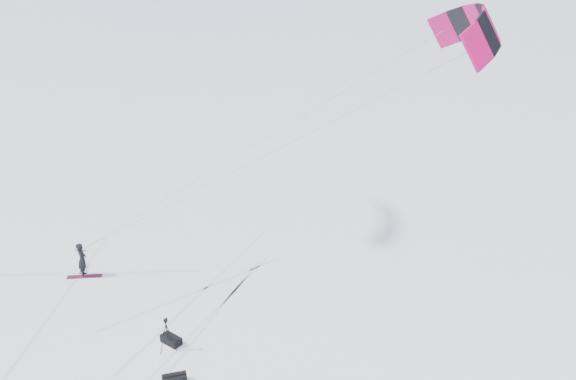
# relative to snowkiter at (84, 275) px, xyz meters

# --- Properties ---
(ground) EXTENTS (1800.00, 1800.00, 0.00)m
(ground) POSITION_rel_snowkiter_xyz_m (3.45, -3.93, 0.00)
(ground) COLOR white
(horizon_hills) EXTENTS (704.00, 704.42, 9.41)m
(horizon_hills) POSITION_rel_snowkiter_xyz_m (3.45, -3.93, 3.99)
(horizon_hills) COLOR black
(horizon_hills) RESTS_ON ground
(snow_tracks) EXTENTS (14.76, 10.25, 0.01)m
(snow_tracks) POSITION_rel_snowkiter_xyz_m (2.80, -4.28, 0.00)
(snow_tracks) COLOR silver
(snow_tracks) RESTS_ON ground
(snowkiter) EXTENTS (0.59, 0.69, 1.60)m
(snowkiter) POSITION_rel_snowkiter_xyz_m (0.00, 0.00, 0.00)
(snowkiter) COLOR black
(snowkiter) RESTS_ON ground
(snowboard) EXTENTS (1.56, 0.59, 0.04)m
(snowboard) POSITION_rel_snowkiter_xyz_m (0.07, -0.13, 0.02)
(snowboard) COLOR maroon
(snowboard) RESTS_ON ground
(tripod) EXTENTS (0.57, 0.62, 1.32)m
(tripod) POSITION_rel_snowkiter_xyz_m (5.39, -4.80, 0.85)
(tripod) COLOR black
(tripod) RESTS_ON ground
(gear_bag_a) EXTENTS (0.89, 0.66, 0.36)m
(gear_bag_a) POSITION_rel_snowkiter_xyz_m (6.15, -6.50, 0.16)
(gear_bag_a) COLOR black
(gear_bag_a) RESTS_ON ground
(gear_bag_b) EXTENTS (0.89, 0.75, 0.37)m
(gear_bag_b) POSITION_rel_snowkiter_xyz_m (5.39, -4.41, 0.16)
(gear_bag_b) COLOR black
(gear_bag_b) RESTS_ON ground
(power_kite) EXTENTS (17.11, 6.25, 10.47)m
(power_kite) POSITION_rel_snowkiter_xyz_m (15.85, 0.65, 10.77)
(power_kite) COLOR #C50C54
(power_kite) RESTS_ON ground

